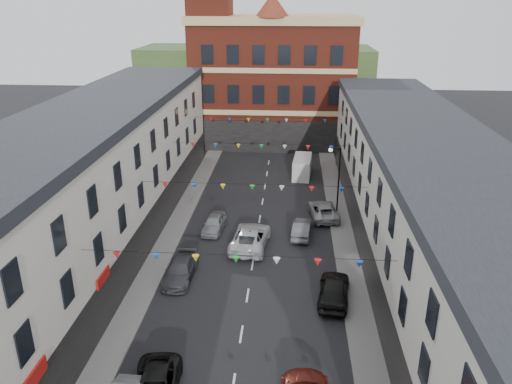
% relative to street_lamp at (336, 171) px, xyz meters
% --- Properties ---
extents(ground, '(160.00, 160.00, 0.00)m').
position_rel_street_lamp_xyz_m(ground, '(-6.55, -14.00, -3.90)').
color(ground, black).
rests_on(ground, ground).
extents(pavement_left, '(1.80, 64.00, 0.15)m').
position_rel_street_lamp_xyz_m(pavement_left, '(-13.45, -12.00, -3.83)').
color(pavement_left, '#605E5B').
rests_on(pavement_left, ground).
extents(pavement_right, '(1.80, 64.00, 0.15)m').
position_rel_street_lamp_xyz_m(pavement_right, '(0.35, -12.00, -3.83)').
color(pavement_right, '#605E5B').
rests_on(pavement_right, ground).
extents(terrace_left, '(8.40, 56.00, 10.70)m').
position_rel_street_lamp_xyz_m(terrace_left, '(-18.33, -13.00, 1.44)').
color(terrace_left, silver).
rests_on(terrace_left, ground).
extents(terrace_right, '(8.40, 56.00, 9.70)m').
position_rel_street_lamp_xyz_m(terrace_right, '(5.23, -13.00, 0.95)').
color(terrace_right, '#BAB8AE').
rests_on(terrace_right, ground).
extents(civic_building, '(20.60, 13.30, 18.50)m').
position_rel_street_lamp_xyz_m(civic_building, '(-6.55, 23.95, 4.23)').
color(civic_building, maroon).
rests_on(civic_building, ground).
extents(clock_tower, '(5.60, 5.60, 30.00)m').
position_rel_street_lamp_xyz_m(clock_tower, '(-14.05, 21.00, 11.03)').
color(clock_tower, maroon).
rests_on(clock_tower, ground).
extents(distant_hill, '(40.00, 14.00, 10.00)m').
position_rel_street_lamp_xyz_m(distant_hill, '(-10.55, 48.00, 1.10)').
color(distant_hill, '#314D23').
rests_on(distant_hill, ground).
extents(street_lamp, '(1.10, 0.36, 6.00)m').
position_rel_street_lamp_xyz_m(street_lamp, '(0.00, 0.00, 0.00)').
color(street_lamp, black).
rests_on(street_lamp, ground).
extents(car_left_d, '(1.92, 4.55, 1.31)m').
position_rel_street_lamp_xyz_m(car_left_d, '(-11.30, -12.24, -3.25)').
color(car_left_d, '#3B3C42').
rests_on(car_left_d, ground).
extents(car_left_e, '(1.86, 4.01, 1.33)m').
position_rel_street_lamp_xyz_m(car_left_e, '(-10.15, -4.60, -3.24)').
color(car_left_e, gray).
rests_on(car_left_e, ground).
extents(car_right_d, '(2.43, 4.87, 1.59)m').
position_rel_street_lamp_xyz_m(car_right_d, '(-1.05, -14.15, -3.11)').
color(car_right_d, black).
rests_on(car_right_d, ground).
extents(car_right_e, '(1.80, 4.07, 1.30)m').
position_rel_street_lamp_xyz_m(car_right_e, '(-2.95, -5.05, -3.25)').
color(car_right_e, '#54565C').
rests_on(car_right_e, ground).
extents(car_right_f, '(2.80, 5.07, 1.34)m').
position_rel_street_lamp_xyz_m(car_right_f, '(-1.05, -1.26, -3.23)').
color(car_right_f, '#9C9EA0').
rests_on(car_right_f, ground).
extents(moving_car, '(3.13, 5.89, 1.58)m').
position_rel_street_lamp_xyz_m(moving_car, '(-6.93, -7.16, -3.12)').
color(moving_car, silver).
rests_on(moving_car, ground).
extents(white_van, '(2.17, 4.81, 2.07)m').
position_rel_street_lamp_xyz_m(white_van, '(-2.75, 9.59, -2.87)').
color(white_van, silver).
rests_on(white_van, ground).
extents(pedestrian, '(0.67, 0.55, 1.60)m').
position_rel_street_lamp_xyz_m(pedestrian, '(-6.89, -7.76, -3.11)').
color(pedestrian, black).
rests_on(pedestrian, ground).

